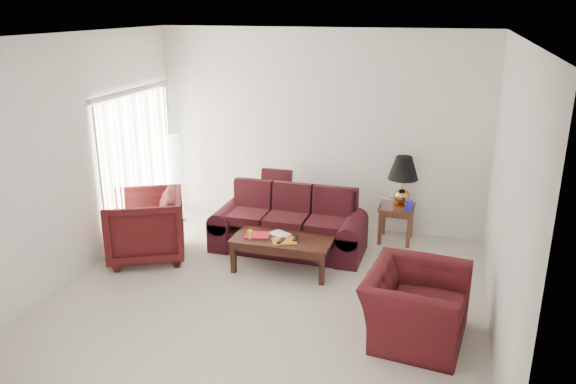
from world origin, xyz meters
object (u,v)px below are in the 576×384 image
Objects in this scene: end_table at (396,223)px; floor_lamp at (175,178)px; coffee_table at (283,254)px; armchair_left at (145,226)px; armchair_right at (415,305)px; sofa at (288,221)px.

end_table is 0.38× the size of floor_lamp.
coffee_table is at bearing -29.38° from floor_lamp.
coffee_table is (1.90, 0.18, -0.24)m from armchair_left.
armchair_left is 1.92m from coffee_table.
coffee_table is at bearing 64.49° from armchair_right.
end_table is at bearing 2.80° from floor_lamp.
floor_lamp is at bearing -177.20° from end_table.
armchair_right is (3.92, -2.32, -0.34)m from floor_lamp.
end_table is (1.41, 0.76, -0.16)m from sofa.
floor_lamp is 1.26× the size of armchair_right.
armchair_left is at bearing -79.68° from floor_lamp.
floor_lamp is 4.57m from armchair_right.
end_table is 3.56m from armchair_left.
sofa is 3.91× the size of end_table.
armchair_right is (1.88, -1.73, -0.07)m from sofa.
sofa is 2.14m from floor_lamp.
sofa is 2.10× the size of armchair_left.
coffee_table is (-1.77, 1.11, -0.14)m from armchair_right.
floor_lamp is at bearing 163.52° from armchair_left.
sofa is 1.89× the size of armchair_right.
end_table is at bearing 17.20° from armchair_right.
armchair_left is at bearing 163.75° from coffee_table.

